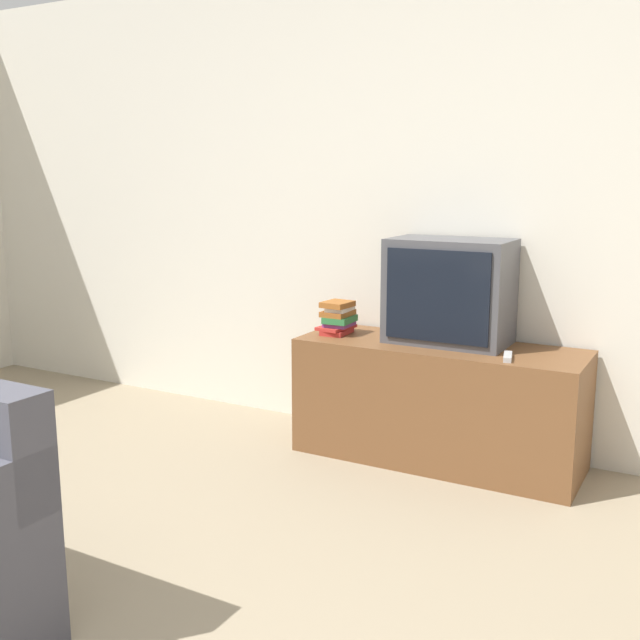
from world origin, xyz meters
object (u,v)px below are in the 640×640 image
object	(u,v)px
tv_stand	(438,403)
remote_on_stand	(508,357)
television	(449,291)
book_stack	(338,318)

from	to	relation	value
tv_stand	remote_on_stand	distance (m)	0.52
television	remote_on_stand	xyz separation A→B (m)	(0.36, -0.21, -0.25)
tv_stand	book_stack	size ratio (longest dim) A/B	6.46
tv_stand	television	world-z (taller)	television
television	tv_stand	bearing A→B (deg)	-105.27
tv_stand	television	xyz separation A→B (m)	(0.02, 0.07, 0.57)
tv_stand	book_stack	bearing A→B (deg)	-178.26
television	book_stack	bearing A→B (deg)	-171.86
television	book_stack	world-z (taller)	television
remote_on_stand	television	bearing A→B (deg)	150.53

